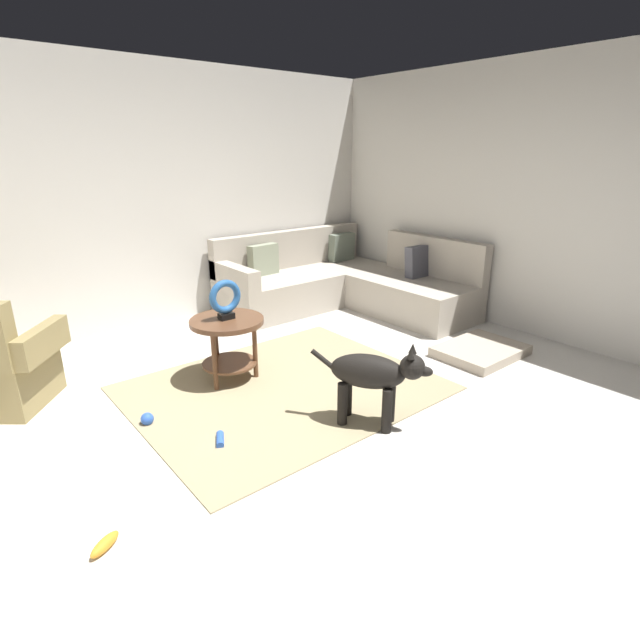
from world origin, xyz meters
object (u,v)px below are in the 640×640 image
object	(u,v)px
dog	(374,376)
dog_toy_ball	(147,419)
side_table	(228,333)
torus_sculpture	(225,299)
dog_toy_bone	(105,544)
dog_bed_mat	(481,351)
sectional_couch	(344,284)
dog_toy_rope	(220,440)

from	to	relation	value
dog	dog_toy_ball	distance (m)	1.62
side_table	torus_sculpture	bearing A→B (deg)	-90.00
torus_sculpture	dog_toy_bone	world-z (taller)	torus_sculpture
dog_bed_mat	dog_toy_bone	distance (m)	3.49
torus_sculpture	sectional_couch	bearing A→B (deg)	23.08
side_table	torus_sculpture	size ratio (longest dim) A/B	1.84
torus_sculpture	dog_bed_mat	distance (m)	2.42
side_table	dog_toy_ball	bearing A→B (deg)	-161.85
torus_sculpture	dog_bed_mat	xyz separation A→B (m)	(2.08, -1.04, -0.67)
side_table	dog_toy_ball	size ratio (longest dim) A/B	6.69
dog_bed_mat	torus_sculpture	bearing A→B (deg)	153.34
torus_sculpture	dog_toy_ball	bearing A→B (deg)	-161.85
sectional_couch	dog_toy_rope	bearing A→B (deg)	-147.22
torus_sculpture	dog_toy_ball	size ratio (longest dim) A/B	3.64
dog_bed_mat	dog	size ratio (longest dim) A/B	1.08
torus_sculpture	dog_bed_mat	size ratio (longest dim) A/B	0.41
dog	dog_toy_rope	distance (m)	1.11
dog_toy_bone	dog_bed_mat	bearing A→B (deg)	3.62
dog	torus_sculpture	bearing A→B (deg)	-105.23
dog_toy_rope	dog_toy_bone	world-z (taller)	dog_toy_bone
side_table	dog	bearing A→B (deg)	-71.99
sectional_couch	torus_sculpture	bearing A→B (deg)	-156.92
dog_toy_bone	dog	bearing A→B (deg)	-0.08
sectional_couch	dog_toy_bone	size ratio (longest dim) A/B	12.50
dog_toy_ball	torus_sculpture	bearing A→B (deg)	18.15
side_table	dog_toy_rope	size ratio (longest dim) A/B	3.97
dog_bed_mat	dog	distance (m)	1.71
sectional_couch	dog_toy_ball	world-z (taller)	sectional_couch
sectional_couch	dog	xyz separation A→B (m)	(-1.68, -2.16, 0.09)
torus_sculpture	dog_toy_rope	size ratio (longest dim) A/B	2.16
dog	dog_toy_rope	size ratio (longest dim) A/B	4.88
side_table	dog_toy_rope	bearing A→B (deg)	-123.66
torus_sculpture	dog	size ratio (longest dim) A/B	0.44
sectional_couch	side_table	xyz separation A→B (m)	(-2.09, -0.89, 0.12)
dog	dog_toy_ball	world-z (taller)	dog
torus_sculpture	dog	bearing A→B (deg)	-71.99
dog	dog_bed_mat	bearing A→B (deg)	154.40
side_table	dog_toy_bone	world-z (taller)	side_table
dog_bed_mat	dog_toy_rope	xyz separation A→B (m)	(-2.61, 0.25, -0.02)
dog_bed_mat	sectional_couch	bearing A→B (deg)	89.64
dog_bed_mat	dog_toy_ball	bearing A→B (deg)	164.98
dog_bed_mat	dog_toy_ball	size ratio (longest dim) A/B	8.92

